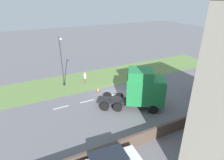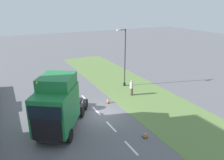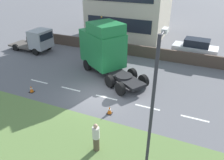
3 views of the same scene
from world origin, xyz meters
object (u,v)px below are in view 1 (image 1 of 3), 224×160
(pedestrian, at_px, (85,78))
(lorry_cab, at_px, (143,89))
(lamp_post, at_px, (62,64))
(traffic_cone_trailing, at_px, (98,90))
(traffic_cone_lead, at_px, (140,81))
(flatbed_truck, at_px, (211,87))

(pedestrian, bearing_deg, lorry_cab, 22.62)
(lamp_post, relative_size, traffic_cone_trailing, 12.05)
(pedestrian, distance_m, traffic_cone_lead, 8.22)
(pedestrian, xyz_separation_m, traffic_cone_lead, (3.37, 7.48, -0.58))
(lamp_post, bearing_deg, pedestrian, 76.76)
(pedestrian, relative_size, traffic_cone_trailing, 3.04)
(lorry_cab, bearing_deg, flatbed_truck, 111.50)
(pedestrian, distance_m, traffic_cone_trailing, 3.38)
(lorry_cab, relative_size, lamp_post, 1.04)
(traffic_cone_trailing, bearing_deg, lamp_post, -137.56)
(lamp_post, distance_m, pedestrian, 3.87)
(lorry_cab, xyz_separation_m, lamp_post, (-9.71, -6.69, 0.95))
(traffic_cone_lead, relative_size, traffic_cone_trailing, 1.00)
(lorry_cab, bearing_deg, pedestrian, -124.61)
(flatbed_truck, height_order, pedestrian, flatbed_truck)
(flatbed_truck, height_order, lamp_post, lamp_post)
(lamp_post, distance_m, traffic_cone_lead, 11.57)
(lamp_post, bearing_deg, flatbed_truck, 53.98)
(pedestrian, xyz_separation_m, traffic_cone_trailing, (3.26, 0.68, -0.58))
(traffic_cone_lead, bearing_deg, lamp_post, -111.31)
(flatbed_truck, relative_size, lamp_post, 0.76)
(lamp_post, xyz_separation_m, traffic_cone_lead, (4.06, 10.41, -3.01))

